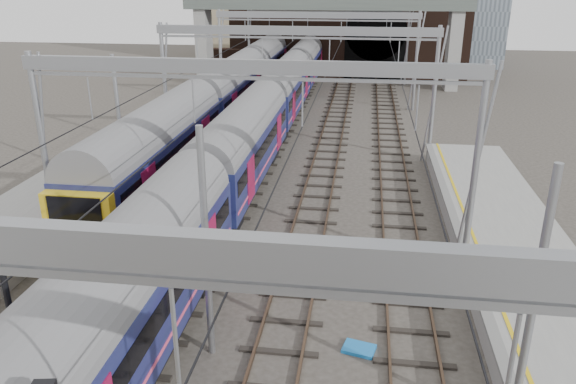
# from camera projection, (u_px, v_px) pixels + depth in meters

# --- Properties ---
(tracks) EXTENTS (14.40, 80.00, 0.22)m
(tracks) POSITION_uv_depth(u_px,v_px,m) (278.00, 195.00, 28.91)
(tracks) COLOR #4C3828
(tracks) RESTS_ON ground
(overhead_line) EXTENTS (16.80, 80.00, 8.00)m
(overhead_line) POSITION_uv_depth(u_px,v_px,m) (295.00, 50.00, 32.54)
(overhead_line) COLOR gray
(overhead_line) RESTS_ON ground
(retaining_wall) EXTENTS (28.00, 2.75, 9.00)m
(retaining_wall) POSITION_uv_depth(u_px,v_px,m) (342.00, 37.00, 61.31)
(retaining_wall) COLOR black
(retaining_wall) RESTS_ON ground
(overbridge) EXTENTS (28.00, 3.00, 9.25)m
(overbridge) POSITION_uv_depth(u_px,v_px,m) (326.00, 12.00, 54.95)
(overbridge) COLOR gray
(overbridge) RESTS_ON ground
(train_main) EXTENTS (2.63, 60.84, 4.58)m
(train_main) POSITION_uv_depth(u_px,v_px,m) (267.00, 113.00, 36.00)
(train_main) COLOR black
(train_main) RESTS_ON ground
(train_second) EXTENTS (2.77, 64.01, 4.77)m
(train_second) POSITION_uv_depth(u_px,v_px,m) (251.00, 73.00, 49.89)
(train_second) COLOR black
(train_second) RESTS_ON ground
(signal_near_left) EXTENTS (0.39, 0.47, 4.90)m
(signal_near_left) POSITION_uv_depth(u_px,v_px,m) (7.00, 306.00, 13.64)
(signal_near_left) COLOR black
(signal_near_left) RESTS_ON ground
(equip_cover_b) EXTENTS (0.97, 0.74, 0.11)m
(equip_cover_b) POSITION_uv_depth(u_px,v_px,m) (243.00, 253.00, 22.83)
(equip_cover_b) COLOR blue
(equip_cover_b) RESTS_ON ground
(equip_cover_c) EXTENTS (1.08, 0.87, 0.11)m
(equip_cover_c) POSITION_uv_depth(u_px,v_px,m) (359.00, 349.00, 16.94)
(equip_cover_c) COLOR blue
(equip_cover_c) RESTS_ON ground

